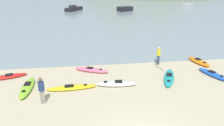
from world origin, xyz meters
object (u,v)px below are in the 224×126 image
at_px(person_near_waterline, 159,54).
at_px(loose_paddle, 159,67).
at_px(kayak_on_sand_6, 92,70).
at_px(kayak_on_sand_7, 27,87).
at_px(kayak_on_sand_0, 72,87).
at_px(kayak_on_sand_3, 117,84).
at_px(kayak_on_sand_2, 7,77).
at_px(moored_boat_2, 125,9).
at_px(kayak_on_sand_5, 199,61).
at_px(moored_boat_1, 187,5).
at_px(moored_boat_0, 74,9).
at_px(kayak_on_sand_1, 169,77).
at_px(person_near_foreground, 41,89).
at_px(kayak_on_sand_4, 213,74).

bearing_deg(person_near_waterline, loose_paddle, -102.23).
height_order(kayak_on_sand_6, person_near_waterline, person_near_waterline).
bearing_deg(kayak_on_sand_7, kayak_on_sand_0, -6.40).
height_order(kayak_on_sand_0, kayak_on_sand_3, kayak_on_sand_3).
height_order(kayak_on_sand_7, person_near_waterline, person_near_waterline).
relative_size(kayak_on_sand_2, moored_boat_2, 0.75).
bearing_deg(kayak_on_sand_0, kayak_on_sand_7, 173.60).
xyz_separation_m(kayak_on_sand_5, moored_boat_2, (-0.27, 34.47, 0.39)).
bearing_deg(moored_boat_1, loose_paddle, -118.12).
relative_size(kayak_on_sand_0, kayak_on_sand_5, 1.27).
height_order(kayak_on_sand_6, moored_boat_0, moored_boat_0).
bearing_deg(kayak_on_sand_5, kayak_on_sand_7, -167.28).
relative_size(kayak_on_sand_6, person_near_waterline, 1.74).
height_order(kayak_on_sand_1, person_near_foreground, person_near_foreground).
distance_m(kayak_on_sand_3, kayak_on_sand_5, 8.77).
relative_size(kayak_on_sand_1, kayak_on_sand_3, 1.13).
xyz_separation_m(person_near_waterline, moored_boat_2, (3.50, 34.27, -0.38)).
bearing_deg(moored_boat_2, kayak_on_sand_2, -114.16).
bearing_deg(kayak_on_sand_4, moored_boat_0, 106.97).
xyz_separation_m(moored_boat_0, loose_paddle, (8.38, -37.17, -0.51)).
distance_m(kayak_on_sand_1, kayak_on_sand_6, 6.20).
xyz_separation_m(kayak_on_sand_7, loose_paddle, (10.34, 2.69, -0.17)).
bearing_deg(kayak_on_sand_7, moored_boat_0, 87.18).
bearing_deg(loose_paddle, kayak_on_sand_0, -157.47).
relative_size(kayak_on_sand_1, kayak_on_sand_6, 1.16).
xyz_separation_m(kayak_on_sand_1, kayak_on_sand_3, (-4.13, -0.56, 0.02)).
bearing_deg(moored_boat_0, kayak_on_sand_0, -88.46).
bearing_deg(kayak_on_sand_7, kayak_on_sand_2, 132.64).
xyz_separation_m(kayak_on_sand_5, loose_paddle, (-3.92, -0.53, -0.16)).
distance_m(kayak_on_sand_6, moored_boat_0, 37.42).
bearing_deg(moored_boat_2, person_near_waterline, -95.82).
xyz_separation_m(kayak_on_sand_2, moored_boat_0, (3.92, 37.72, 0.40)).
bearing_deg(moored_boat_1, kayak_on_sand_6, -123.98).
relative_size(kayak_on_sand_0, loose_paddle, 1.25).
bearing_deg(kayak_on_sand_1, kayak_on_sand_4, 1.61).
height_order(kayak_on_sand_1, kayak_on_sand_4, kayak_on_sand_4).
bearing_deg(kayak_on_sand_6, moored_boat_0, 93.95).
bearing_deg(moored_boat_0, kayak_on_sand_4, -73.03).
relative_size(kayak_on_sand_2, moored_boat_1, 0.76).
relative_size(kayak_on_sand_0, kayak_on_sand_1, 1.04).
bearing_deg(loose_paddle, kayak_on_sand_3, -144.72).
height_order(kayak_on_sand_3, loose_paddle, kayak_on_sand_3).
height_order(person_near_foreground, moored_boat_1, person_near_foreground).
relative_size(kayak_on_sand_6, person_near_foreground, 1.62).
height_order(person_near_foreground, loose_paddle, person_near_foreground).
xyz_separation_m(kayak_on_sand_0, loose_paddle, (7.30, 3.03, -0.11)).
bearing_deg(kayak_on_sand_4, kayak_on_sand_7, -178.26).
height_order(moored_boat_1, moored_boat_2, moored_boat_2).
relative_size(kayak_on_sand_1, moored_boat_1, 0.85).
bearing_deg(kayak_on_sand_3, kayak_on_sand_6, 121.04).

